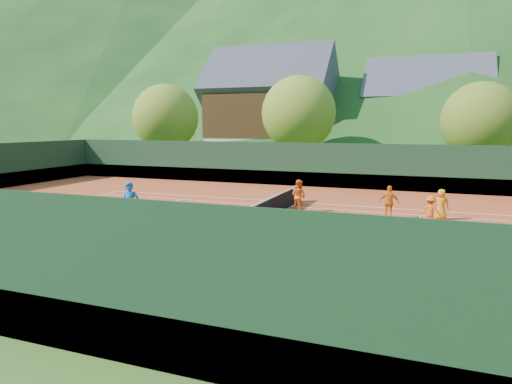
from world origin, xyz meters
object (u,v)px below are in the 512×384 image
(student_a, at_px, (299,196))
(tennis_net, at_px, (263,211))
(student_b, at_px, (389,202))
(ball_hopper, at_px, (105,211))
(chalet_left, at_px, (271,112))
(chalet_mid, at_px, (425,117))
(coach, at_px, (130,206))
(student_d, at_px, (430,211))
(student_c, at_px, (441,204))

(student_a, distance_m, tennis_net, 2.97)
(student_b, bearing_deg, ball_hopper, 40.78)
(ball_hopper, height_order, chalet_left, chalet_left)
(student_a, bearing_deg, ball_hopper, 67.67)
(ball_hopper, relative_size, chalet_mid, 0.08)
(coach, bearing_deg, chalet_left, 76.32)
(student_d, height_order, chalet_left, chalet_left)
(student_a, bearing_deg, tennis_net, 97.20)
(coach, height_order, student_d, coach)
(student_a, xyz_separation_m, student_c, (6.43, 0.49, -0.10))
(student_a, distance_m, ball_hopper, 8.97)
(student_b, height_order, chalet_left, chalet_left)
(student_c, height_order, ball_hopper, student_c)
(student_c, relative_size, ball_hopper, 1.39)
(coach, distance_m, student_b, 11.27)
(student_c, bearing_deg, ball_hopper, 24.15)
(student_c, xyz_separation_m, student_d, (-0.44, -1.51, -0.05))
(ball_hopper, bearing_deg, student_b, 30.01)
(tennis_net, bearing_deg, student_a, 74.13)
(student_b, bearing_deg, student_a, 8.76)
(student_d, distance_m, chalet_left, 33.18)
(chalet_left, bearing_deg, student_c, -57.11)
(chalet_mid, bearing_deg, student_b, -91.71)
(student_a, bearing_deg, student_d, -166.63)
(coach, distance_m, student_c, 13.46)
(student_a, height_order, student_b, student_a)
(student_b, distance_m, tennis_net, 5.75)
(coach, height_order, tennis_net, coach)
(chalet_left, xyz_separation_m, chalet_mid, (16.00, 4.00, -0.66))
(student_d, bearing_deg, ball_hopper, 24.73)
(tennis_net, bearing_deg, chalet_left, 108.43)
(chalet_left, relative_size, chalet_mid, 1.09)
(chalet_mid, bearing_deg, student_c, -87.68)
(coach, xyz_separation_m, ball_hopper, (-1.11, -0.15, -0.24))
(ball_hopper, xyz_separation_m, chalet_left, (-4.42, 33.45, 4.88))
(ball_hopper, bearing_deg, tennis_net, 31.75)
(chalet_left, distance_m, chalet_mid, 16.51)
(coach, xyz_separation_m, student_b, (9.54, 5.99, -0.22))
(student_a, xyz_separation_m, chalet_mid, (5.19, 31.15, 4.17))
(student_b, xyz_separation_m, student_d, (1.74, -0.87, -0.12))
(coach, xyz_separation_m, student_a, (5.28, 6.14, -0.19))
(chalet_mid, bearing_deg, student_d, -88.57)
(coach, bearing_deg, student_a, 26.21)
(tennis_net, bearing_deg, coach, -143.60)
(coach, distance_m, chalet_left, 34.07)
(student_c, bearing_deg, tennis_net, 20.98)
(student_c, xyz_separation_m, chalet_left, (-17.24, 26.67, 4.93))
(student_a, distance_m, chalet_left, 29.62)
(student_a, relative_size, student_d, 1.24)
(student_c, height_order, student_d, student_c)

